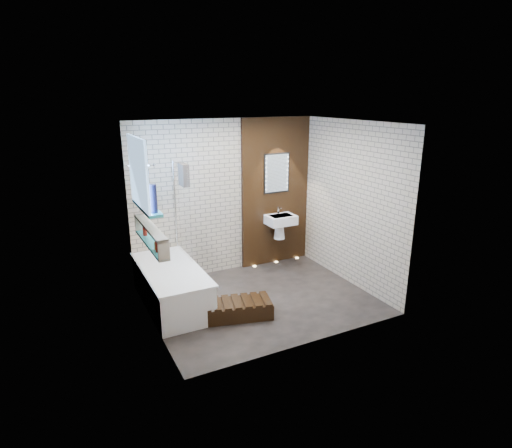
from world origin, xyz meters
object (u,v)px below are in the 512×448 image
led_mirror (277,173)px  walnut_step (236,309)px  bath_screen (182,211)px  bathtub (171,286)px  washbasin (280,223)px

led_mirror → walnut_step: size_ratio=0.73×
bath_screen → led_mirror: size_ratio=2.00×
bathtub → led_mirror: (2.17, 0.78, 1.36)m
bath_screen → walnut_step: (0.34, -1.19, -1.17)m
led_mirror → walnut_step: 2.63m
bathtub → led_mirror: led_mirror is taller
bath_screen → walnut_step: size_ratio=1.45×
washbasin → walnut_step: bearing=-137.1°
walnut_step → washbasin: bearing=42.9°
walnut_step → led_mirror: bearing=46.0°
bathtub → washbasin: bearing=16.0°
bath_screen → washbasin: bath_screen is taller
walnut_step → bathtub: bearing=132.8°
bath_screen → washbasin: 1.89m
bathtub → washbasin: 2.32m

